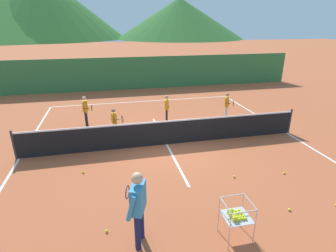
% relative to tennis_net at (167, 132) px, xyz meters
% --- Properties ---
extents(ground_plane, '(120.00, 120.00, 0.00)m').
position_rel_tennis_net_xyz_m(ground_plane, '(0.00, 0.00, -0.50)').
color(ground_plane, '#B25633').
extents(line_baseline_far, '(10.48, 0.08, 0.01)m').
position_rel_tennis_net_xyz_m(line_baseline_far, '(0.00, 6.23, -0.50)').
color(line_baseline_far, white).
rests_on(line_baseline_far, ground).
extents(line_sideline_west, '(0.08, 12.42, 0.01)m').
position_rel_tennis_net_xyz_m(line_sideline_west, '(-5.24, 0.00, -0.50)').
color(line_sideline_west, white).
rests_on(line_sideline_west, ground).
extents(line_sideline_east, '(0.08, 12.42, 0.01)m').
position_rel_tennis_net_xyz_m(line_sideline_east, '(5.24, 0.00, -0.50)').
color(line_sideline_east, white).
rests_on(line_sideline_east, ground).
extents(line_service_center, '(0.08, 5.97, 0.01)m').
position_rel_tennis_net_xyz_m(line_service_center, '(0.00, 0.00, -0.50)').
color(line_service_center, white).
rests_on(line_service_center, ground).
extents(tennis_net, '(10.73, 0.08, 1.05)m').
position_rel_tennis_net_xyz_m(tennis_net, '(0.00, 0.00, 0.00)').
color(tennis_net, '#333338').
rests_on(tennis_net, ground).
extents(instructor, '(0.49, 0.85, 1.71)m').
position_rel_tennis_net_xyz_m(instructor, '(-1.65, -4.73, 0.53)').
color(instructor, '#191E4C').
rests_on(instructor, ground).
extents(student_0, '(0.40, 0.64, 1.36)m').
position_rel_tennis_net_xyz_m(student_0, '(-3.10, 2.85, 0.32)').
color(student_0, black).
rests_on(student_0, ground).
extents(student_1, '(0.47, 0.56, 1.20)m').
position_rel_tennis_net_xyz_m(student_1, '(-1.89, 1.23, 0.23)').
color(student_1, silver).
rests_on(student_1, ground).
extents(student_2, '(0.32, 0.53, 1.30)m').
position_rel_tennis_net_xyz_m(student_2, '(0.55, 2.44, 0.28)').
color(student_2, black).
rests_on(student_2, ground).
extents(student_3, '(0.41, 0.70, 1.28)m').
position_rel_tennis_net_xyz_m(student_3, '(3.50, 2.31, 0.27)').
color(student_3, silver).
rests_on(student_3, ground).
extents(ball_cart, '(0.58, 0.58, 0.90)m').
position_rel_tennis_net_xyz_m(ball_cart, '(0.38, -5.04, 0.09)').
color(ball_cart, '#B7B7BC').
rests_on(ball_cart, ground).
extents(tennis_ball_1, '(0.07, 0.07, 0.07)m').
position_rel_tennis_net_xyz_m(tennis_ball_1, '(1.48, -2.79, -0.47)').
color(tennis_ball_1, yellow).
rests_on(tennis_ball_1, ground).
extents(tennis_ball_2, '(0.07, 0.07, 0.07)m').
position_rel_tennis_net_xyz_m(tennis_ball_2, '(-3.01, -1.51, -0.47)').
color(tennis_ball_2, yellow).
rests_on(tennis_ball_2, ground).
extents(tennis_ball_3, '(0.07, 0.07, 0.07)m').
position_rel_tennis_net_xyz_m(tennis_ball_3, '(3.43, -4.64, -0.47)').
color(tennis_ball_3, yellow).
rests_on(tennis_ball_3, ground).
extents(tennis_ball_4, '(0.07, 0.07, 0.07)m').
position_rel_tennis_net_xyz_m(tennis_ball_4, '(3.09, -2.94, -0.47)').
color(tennis_ball_4, yellow).
rests_on(tennis_ball_4, ground).
extents(tennis_ball_5, '(0.07, 0.07, 0.07)m').
position_rel_tennis_net_xyz_m(tennis_ball_5, '(-2.34, -4.27, -0.47)').
color(tennis_ball_5, yellow).
rests_on(tennis_ball_5, ground).
extents(tennis_ball_6, '(0.07, 0.07, 0.07)m').
position_rel_tennis_net_xyz_m(tennis_ball_6, '(2.14, -4.53, -0.47)').
color(tennis_ball_6, yellow).
rests_on(tennis_ball_6, ground).
extents(windscreen_fence, '(23.06, 0.08, 2.21)m').
position_rel_tennis_net_xyz_m(windscreen_fence, '(0.00, 9.60, 0.61)').
color(windscreen_fence, '#33753D').
rests_on(windscreen_fence, ground).
extents(hill_0, '(36.51, 36.51, 10.99)m').
position_rel_tennis_net_xyz_m(hill_0, '(19.59, 71.06, 4.99)').
color(hill_0, '#2D6628').
rests_on(hill_0, ground).
extents(hill_1, '(45.49, 45.49, 17.93)m').
position_rel_tennis_net_xyz_m(hill_1, '(-18.29, 77.84, 8.47)').
color(hill_1, '#2D6628').
rests_on(hill_1, ground).
extents(hill_2, '(59.28, 59.28, 18.80)m').
position_rel_tennis_net_xyz_m(hill_2, '(-27.60, 82.45, 8.90)').
color(hill_2, '#38702D').
rests_on(hill_2, ground).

